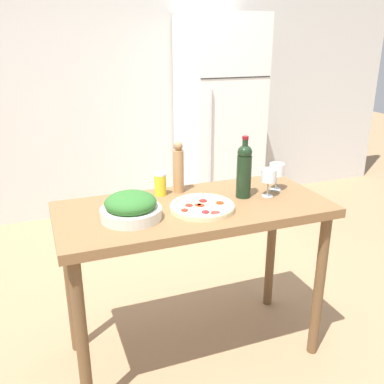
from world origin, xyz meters
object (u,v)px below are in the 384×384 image
object	(u,v)px
salad_bowl	(131,207)
homemade_pizza	(202,207)
pepper_mill	(178,168)
salt_canister	(160,184)
wine_glass_near	(269,177)
refrigerator	(218,119)
wine_glass_far	(277,171)
wine_bottle	(244,170)

from	to	relation	value
salad_bowl	homemade_pizza	size ratio (longest dim) A/B	0.89
pepper_mill	homemade_pizza	size ratio (longest dim) A/B	0.88
homemade_pizza	salt_canister	xyz separation A→B (m)	(-0.13, 0.27, 0.05)
homemade_pizza	wine_glass_near	bearing A→B (deg)	7.44
homemade_pizza	salt_canister	size ratio (longest dim) A/B	2.58
wine_glass_near	salad_bowl	world-z (taller)	wine_glass_near
refrigerator	salad_bowl	xyz separation A→B (m)	(-1.30, -1.93, 0.00)
refrigerator	salt_canister	xyz separation A→B (m)	(-1.08, -1.67, 0.01)
salad_bowl	salt_canister	xyz separation A→B (m)	(0.22, 0.25, 0.01)
refrigerator	homemade_pizza	bearing A→B (deg)	-116.07
wine_glass_near	homemade_pizza	xyz separation A→B (m)	(-0.39, -0.05, -0.09)
wine_glass_near	refrigerator	bearing A→B (deg)	73.54
wine_glass_far	homemade_pizza	bearing A→B (deg)	-165.39
refrigerator	pepper_mill	bearing A→B (deg)	-120.41
pepper_mill	refrigerator	bearing A→B (deg)	59.59
wine_glass_far	salad_bowl	distance (m)	0.85
wine_glass_near	salt_canister	xyz separation A→B (m)	(-0.52, 0.22, -0.05)
wine_glass_far	salt_canister	world-z (taller)	wine_glass_far
wine_bottle	wine_glass_near	distance (m)	0.14
salad_bowl	homemade_pizza	world-z (taller)	salad_bowl
salad_bowl	salt_canister	bearing A→B (deg)	49.39
wine_bottle	pepper_mill	world-z (taller)	wine_bottle
refrigerator	wine_glass_near	bearing A→B (deg)	-106.46
homemade_pizza	salt_canister	distance (m)	0.30
pepper_mill	salad_bowl	xyz separation A→B (m)	(-0.32, -0.26, -0.08)
refrigerator	salt_canister	bearing A→B (deg)	-122.88
wine_bottle	salt_canister	distance (m)	0.45
wine_glass_near	pepper_mill	world-z (taller)	pepper_mill
refrigerator	wine_bottle	world-z (taller)	refrigerator
wine_glass_far	salad_bowl	size ratio (longest dim) A/B	0.53
refrigerator	wine_bottle	xyz separation A→B (m)	(-0.68, -1.85, 0.10)
wine_bottle	salt_canister	bearing A→B (deg)	155.71
wine_glass_far	pepper_mill	size ratio (longest dim) A/B	0.54
pepper_mill	salt_canister	bearing A→B (deg)	-174.18
refrigerator	homemade_pizza	xyz separation A→B (m)	(-0.95, -1.95, -0.04)
wine_bottle	homemade_pizza	size ratio (longest dim) A/B	1.03
pepper_mill	salad_bowl	distance (m)	0.43
refrigerator	pepper_mill	distance (m)	1.93
refrigerator	wine_glass_far	bearing A→B (deg)	-104.31
refrigerator	homemade_pizza	world-z (taller)	refrigerator
refrigerator	salt_canister	world-z (taller)	refrigerator
wine_glass_far	wine_glass_near	bearing A→B (deg)	-141.58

